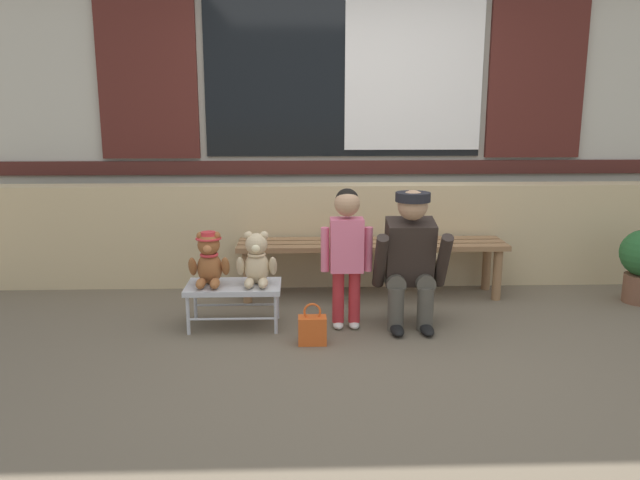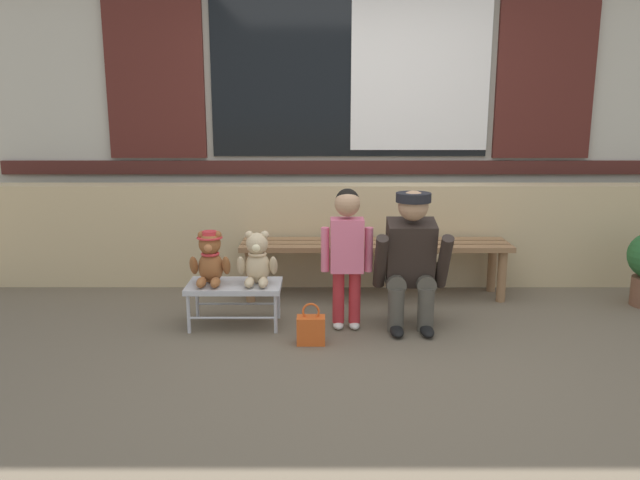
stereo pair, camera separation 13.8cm
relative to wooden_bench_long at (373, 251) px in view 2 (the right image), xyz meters
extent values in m
plane|color=brown|center=(-0.17, -1.06, -0.37)|extent=(60.00, 60.00, 0.00)
cube|color=tan|center=(-0.17, 0.37, 0.05)|extent=(6.57, 0.25, 0.85)
cube|color=#B7B2A3|center=(-0.17, 0.89, 1.51)|extent=(6.71, 0.20, 3.77)
cube|color=#471E19|center=(-0.17, 0.77, 0.58)|extent=(6.17, 0.04, 0.12)
cube|color=black|center=(-0.17, 0.78, 1.38)|extent=(2.40, 0.03, 1.40)
cube|color=white|center=(0.43, 0.76, 1.38)|extent=(1.19, 0.02, 1.29)
cube|color=#4C1E19|center=(-1.85, 0.77, 1.38)|extent=(0.84, 0.05, 1.43)
cube|color=#4C1E19|center=(1.51, 0.77, 1.38)|extent=(0.84, 0.05, 1.43)
cube|color=#8E6642|center=(0.00, -0.14, 0.05)|extent=(2.10, 0.11, 0.04)
cube|color=#8E6642|center=(0.00, 0.00, 0.05)|extent=(2.10, 0.11, 0.04)
cube|color=#8E6642|center=(0.00, 0.14, 0.05)|extent=(2.10, 0.11, 0.04)
cylinder|color=#8E6642|center=(-0.97, -0.14, -0.17)|extent=(0.07, 0.07, 0.40)
cylinder|color=#8E6642|center=(-0.97, 0.14, -0.17)|extent=(0.07, 0.07, 0.40)
cylinder|color=#8E6642|center=(0.97, -0.14, -0.17)|extent=(0.07, 0.07, 0.40)
cylinder|color=#8E6642|center=(0.97, 0.14, -0.17)|extent=(0.07, 0.07, 0.40)
cube|color=#BCBCC1|center=(-1.02, -0.67, -0.09)|extent=(0.64, 0.36, 0.04)
cylinder|color=#BCBCC1|center=(-1.31, -0.82, -0.24)|extent=(0.02, 0.02, 0.26)
cylinder|color=#BCBCC1|center=(-1.31, -0.52, -0.24)|extent=(0.02, 0.02, 0.26)
cylinder|color=#BCBCC1|center=(-0.73, -0.82, -0.24)|extent=(0.02, 0.02, 0.26)
cylinder|color=#BCBCC1|center=(-0.73, -0.52, -0.24)|extent=(0.02, 0.02, 0.26)
cylinder|color=#BCBCC1|center=(-1.02, -0.82, -0.27)|extent=(0.58, 0.02, 0.02)
cylinder|color=#BCBCC1|center=(-1.02, -0.52, -0.27)|extent=(0.58, 0.02, 0.02)
ellipsoid|color=#93562D|center=(-1.18, -0.65, 0.04)|extent=(0.17, 0.14, 0.22)
sphere|color=#93562D|center=(-1.18, -0.66, 0.20)|extent=(0.15, 0.15, 0.15)
sphere|color=#C87B48|center=(-1.18, -0.72, 0.19)|extent=(0.06, 0.06, 0.06)
sphere|color=#93562D|center=(-1.23, -0.65, 0.26)|extent=(0.06, 0.06, 0.06)
ellipsoid|color=#93562D|center=(-1.29, -0.68, 0.06)|extent=(0.06, 0.11, 0.16)
ellipsoid|color=#93562D|center=(-1.22, -0.77, -0.04)|extent=(0.06, 0.15, 0.06)
sphere|color=#93562D|center=(-1.13, -0.65, 0.26)|extent=(0.06, 0.06, 0.06)
ellipsoid|color=#93562D|center=(-1.07, -0.68, 0.06)|extent=(0.06, 0.11, 0.16)
ellipsoid|color=#93562D|center=(-1.13, -0.77, -0.04)|extent=(0.06, 0.15, 0.06)
torus|color=red|center=(-1.18, -0.66, 0.13)|extent=(0.13, 0.13, 0.02)
cylinder|color=red|center=(-1.18, -0.66, 0.24)|extent=(0.17, 0.17, 0.01)
cylinder|color=red|center=(-1.18, -0.66, 0.27)|extent=(0.10, 0.10, 0.04)
ellipsoid|color=#CCB289|center=(-0.86, -0.65, 0.04)|extent=(0.17, 0.14, 0.22)
sphere|color=#CCB289|center=(-0.86, -0.66, 0.20)|extent=(0.15, 0.15, 0.15)
sphere|color=#FFEEBB|center=(-0.86, -0.72, 0.19)|extent=(0.06, 0.06, 0.06)
sphere|color=#CCB289|center=(-0.91, -0.65, 0.26)|extent=(0.06, 0.06, 0.06)
ellipsoid|color=#CCB289|center=(-0.97, -0.68, 0.06)|extent=(0.06, 0.11, 0.16)
ellipsoid|color=#CCB289|center=(-0.90, -0.77, -0.04)|extent=(0.06, 0.15, 0.06)
sphere|color=#CCB289|center=(-0.81, -0.65, 0.26)|extent=(0.06, 0.06, 0.06)
ellipsoid|color=#CCB289|center=(-0.75, -0.68, 0.06)|extent=(0.06, 0.11, 0.16)
ellipsoid|color=#CCB289|center=(-0.81, -0.77, -0.04)|extent=(0.06, 0.15, 0.06)
torus|color=beige|center=(-0.86, -0.66, 0.13)|extent=(0.13, 0.13, 0.02)
cylinder|color=#B7282D|center=(-0.31, -0.72, -0.15)|extent=(0.08, 0.08, 0.36)
ellipsoid|color=silver|center=(-0.31, -0.74, -0.35)|extent=(0.07, 0.12, 0.05)
cylinder|color=#B7282D|center=(-0.20, -0.72, -0.15)|extent=(0.08, 0.08, 0.36)
ellipsoid|color=silver|center=(-0.20, -0.74, -0.35)|extent=(0.07, 0.12, 0.05)
cube|color=#E56B89|center=(-0.25, -0.72, 0.21)|extent=(0.22, 0.15, 0.36)
cylinder|color=#E56B89|center=(-0.40, -0.72, 0.18)|extent=(0.06, 0.06, 0.30)
cylinder|color=#E56B89|center=(-0.11, -0.72, 0.18)|extent=(0.06, 0.06, 0.30)
sphere|color=tan|center=(-0.25, -0.72, 0.49)|extent=(0.17, 0.17, 0.17)
sphere|color=black|center=(-0.25, -0.71, 0.51)|extent=(0.16, 0.16, 0.16)
cylinder|color=#4C473D|center=(0.08, -0.79, -0.22)|extent=(0.11, 0.11, 0.30)
cylinder|color=#4C473D|center=(0.08, -0.65, -0.05)|extent=(0.13, 0.32, 0.13)
ellipsoid|color=black|center=(0.08, -0.87, -0.34)|extent=(0.09, 0.20, 0.06)
cylinder|color=#4C473D|center=(0.28, -0.79, -0.22)|extent=(0.11, 0.11, 0.30)
cylinder|color=#4C473D|center=(0.28, -0.65, -0.05)|extent=(0.13, 0.32, 0.13)
ellipsoid|color=black|center=(0.28, -0.87, -0.34)|extent=(0.09, 0.20, 0.06)
cube|color=#2D231E|center=(0.18, -0.68, 0.15)|extent=(0.32, 0.30, 0.47)
cylinder|color=#2D231E|center=(-0.03, -0.78, 0.11)|extent=(0.08, 0.28, 0.40)
cylinder|color=#2D231E|center=(0.39, -0.78, 0.11)|extent=(0.08, 0.28, 0.40)
sphere|color=tan|center=(0.18, -0.75, 0.48)|extent=(0.20, 0.20, 0.20)
cylinder|color=black|center=(0.18, -0.75, 0.53)|extent=(0.23, 0.23, 0.06)
cube|color=brown|center=(0.37, -0.59, 0.01)|extent=(0.10, 0.22, 0.16)
cube|color=#DB561E|center=(-0.49, -1.02, -0.28)|extent=(0.18, 0.11, 0.18)
torus|color=#DB561E|center=(-0.49, -1.02, -0.16)|extent=(0.11, 0.01, 0.11)
camera|label=1|loc=(-0.57, -4.78, 1.12)|focal=35.07mm
camera|label=2|loc=(-0.43, -4.78, 1.12)|focal=35.07mm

